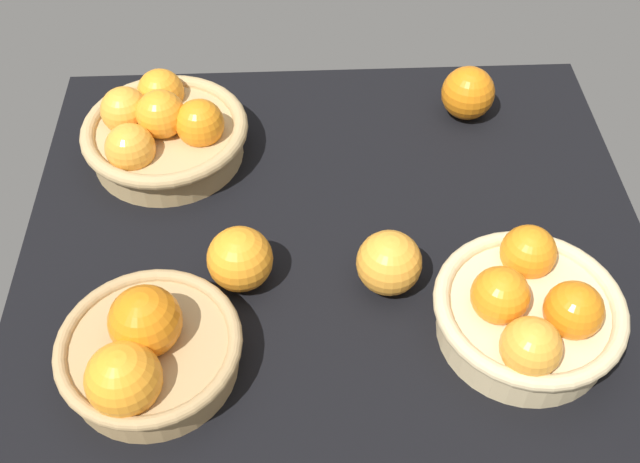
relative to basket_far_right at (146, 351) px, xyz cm
name	(u,v)px	position (x,y,z in cm)	size (l,w,h in cm)	color
market_tray	(335,238)	(-22.53, -21.08, -5.78)	(84.00, 72.00, 3.00)	black
basket_far_right	(146,351)	(0.00, 0.00, 0.00)	(21.29, 21.29, 11.63)	tan
basket_far_left	(528,311)	(-44.14, -3.37, 0.37)	(22.50, 22.50, 11.03)	#D3BC8C
basket_near_right	(163,131)	(1.61, -37.49, 0.17)	(24.17, 24.17, 11.36)	tan
loose_orange_front_gap	(468,93)	(-44.33, -44.80, -0.18)	(8.20, 8.20, 8.20)	orange
loose_orange_back_gap	(389,263)	(-28.72, -11.76, -0.15)	(8.26, 8.26, 8.26)	#F49E33
loose_orange_side_gap	(240,259)	(-10.19, -13.14, -0.11)	(8.33, 8.33, 8.33)	orange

